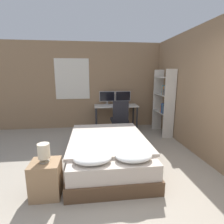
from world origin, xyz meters
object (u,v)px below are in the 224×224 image
(nightstand, at_px, (46,179))
(bedside_lamp, at_px, (44,151))
(office_chair, at_px, (120,122))
(bookshelf, at_px, (165,100))
(keyboard, at_px, (117,106))
(bed, at_px, (108,151))
(monitor_left, at_px, (107,97))
(desk, at_px, (116,109))
(monitor_right, at_px, (123,97))
(computer_mouse, at_px, (126,106))

(nightstand, xyz_separation_m, bedside_lamp, (0.00, 0.00, 0.42))
(office_chair, xyz_separation_m, bookshelf, (1.28, -0.02, 0.60))
(bedside_lamp, height_order, keyboard, same)
(bed, relative_size, bookshelf, 1.13)
(monitor_left, distance_m, keyboard, 0.52)
(desk, height_order, monitor_right, monitor_right)
(bookshelf, bearing_deg, bedside_lamp, -139.35)
(keyboard, xyz_separation_m, bookshelf, (1.29, -0.49, 0.23))
(nightstand, height_order, desk, desk)
(monitor_left, height_order, bookshelf, bookshelf)
(bed, bearing_deg, desk, 78.13)
(monitor_right, height_order, keyboard, monitor_right)
(monitor_left, bearing_deg, monitor_right, 0.00)
(bed, distance_m, desk, 2.31)
(keyboard, distance_m, computer_mouse, 0.27)
(nightstand, distance_m, computer_mouse, 3.34)
(keyboard, bearing_deg, monitor_left, 123.92)
(bedside_lamp, distance_m, office_chair, 2.77)
(bed, distance_m, monitor_left, 2.54)
(keyboard, relative_size, bookshelf, 0.19)
(monitor_left, bearing_deg, nightstand, -110.07)
(keyboard, bearing_deg, nightstand, -116.88)
(monitor_right, bearing_deg, computer_mouse, -88.79)
(desk, distance_m, keyboard, 0.22)
(computer_mouse, height_order, office_chair, office_chair)
(computer_mouse, relative_size, office_chair, 0.07)
(bookshelf, bearing_deg, keyboard, 159.24)
(desk, relative_size, monitor_right, 2.75)
(bed, relative_size, monitor_right, 4.28)
(nightstand, xyz_separation_m, office_chair, (1.44, 2.35, 0.15))
(nightstand, relative_size, office_chair, 0.51)
(bed, xyz_separation_m, computer_mouse, (0.73, 2.04, 0.52))
(desk, height_order, keyboard, keyboard)
(monitor_left, relative_size, office_chair, 0.48)
(office_chair, distance_m, bookshelf, 1.41)
(keyboard, bearing_deg, computer_mouse, 0.00)
(bed, xyz_separation_m, desk, (0.47, 2.23, 0.40))
(nightstand, relative_size, monitor_left, 1.05)
(nightstand, distance_m, monitor_right, 3.70)
(keyboard, bearing_deg, desk, 90.00)
(monitor_right, bearing_deg, office_chair, -106.07)
(desk, bearing_deg, office_chair, -88.91)
(desk, xyz_separation_m, keyboard, (0.00, -0.19, 0.11))
(nightstand, distance_m, keyboard, 3.21)
(bedside_lamp, height_order, bookshelf, bookshelf)
(bed, height_order, nightstand, bed)
(bedside_lamp, height_order, monitor_right, monitor_right)
(desk, height_order, bookshelf, bookshelf)
(monitor_right, xyz_separation_m, computer_mouse, (0.01, -0.38, -0.23))
(desk, distance_m, office_chair, 0.71)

